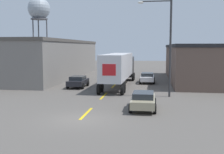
{
  "coord_description": "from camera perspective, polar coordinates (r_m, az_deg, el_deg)",
  "views": [
    {
      "loc": [
        4.63,
        -17.51,
        4.72
      ],
      "look_at": [
        0.49,
        11.15,
        1.63
      ],
      "focal_mm": 45.0,
      "sensor_mm": 36.0,
      "label": 1
    }
  ],
  "objects": [
    {
      "name": "parked_car_left_far",
      "position": [
        33.15,
        -6.91,
        -0.86
      ],
      "size": [
        1.96,
        4.14,
        1.35
      ],
      "color": "black",
      "rests_on": "ground_plane"
    },
    {
      "name": "warehouse_left",
      "position": [
        45.67,
        -12.05,
        3.7
      ],
      "size": [
        8.42,
        28.33,
        5.81
      ],
      "color": "slate",
      "rests_on": "ground_plane"
    },
    {
      "name": "parked_car_right_near",
      "position": [
        21.44,
        6.36,
        -4.67
      ],
      "size": [
        1.96,
        4.14,
        1.35
      ],
      "color": "tan",
      "rests_on": "ground_plane"
    },
    {
      "name": "street_lamp",
      "position": [
        27.0,
        11.02,
        7.21
      ],
      "size": [
        3.21,
        0.32,
        9.13
      ],
      "color": "#2D2D30",
      "rests_on": "ground_plane"
    },
    {
      "name": "ground_plane",
      "position": [
        18.72,
        -6.46,
        -8.55
      ],
      "size": [
        160.0,
        160.0,
        0.0
      ],
      "primitive_type": "plane",
      "color": "#56514C"
    },
    {
      "name": "warehouse_right",
      "position": [
        41.51,
        19.9,
        2.73
      ],
      "size": [
        12.16,
        21.72,
        5.08
      ],
      "color": "brown",
      "rests_on": "ground_plane"
    },
    {
      "name": "road_centerline",
      "position": [
        27.26,
        -1.69,
        -3.87
      ],
      "size": [
        0.2,
        18.14,
        0.01
      ],
      "color": "gold",
      "rests_on": "ground_plane"
    },
    {
      "name": "parked_car_right_far",
      "position": [
        37.33,
        7.17,
        -0.08
      ],
      "size": [
        1.96,
        4.14,
        1.35
      ],
      "color": "silver",
      "rests_on": "ground_plane"
    },
    {
      "name": "water_tower",
      "position": [
        68.6,
        -14.62,
        13.12
      ],
      "size": [
        5.09,
        5.09,
        16.1
      ],
      "color": "#47474C",
      "rests_on": "ground_plane"
    },
    {
      "name": "semi_truck",
      "position": [
        34.09,
        1.52,
        2.17
      ],
      "size": [
        2.92,
        15.03,
        3.94
      ],
      "rotation": [
        0.0,
        0.0,
        -0.02
      ],
      "color": "black",
      "rests_on": "ground_plane"
    }
  ]
}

